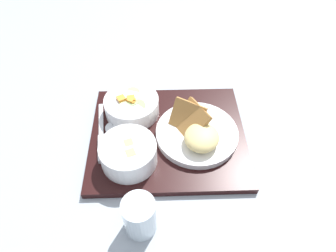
# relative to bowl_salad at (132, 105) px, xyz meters

# --- Properties ---
(ground_plane) EXTENTS (4.00, 4.00, 0.00)m
(ground_plane) POSITION_rel_bowl_salad_xyz_m (0.08, -0.09, -0.05)
(ground_plane) COLOR #99A3AD
(serving_tray) EXTENTS (0.42, 0.37, 0.02)m
(serving_tray) POSITION_rel_bowl_salad_xyz_m (0.08, -0.09, -0.04)
(serving_tray) COLOR black
(serving_tray) RESTS_ON ground_plane
(bowl_salad) EXTENTS (0.14, 0.14, 0.06)m
(bowl_salad) POSITION_rel_bowl_salad_xyz_m (0.00, 0.00, 0.00)
(bowl_salad) COLOR white
(bowl_salad) RESTS_ON serving_tray
(bowl_soup) EXTENTS (0.13, 0.13, 0.06)m
(bowl_soup) POSITION_rel_bowl_salad_xyz_m (-0.02, -0.15, 0.00)
(bowl_soup) COLOR white
(bowl_soup) RESTS_ON serving_tray
(plate_main) EXTENTS (0.20, 0.20, 0.08)m
(plate_main) POSITION_rel_bowl_salad_xyz_m (0.15, -0.11, -0.01)
(plate_main) COLOR white
(plate_main) RESTS_ON serving_tray
(knife) EXTENTS (0.01, 0.19, 0.01)m
(knife) POSITION_rel_bowl_salad_xyz_m (-0.08, -0.09, -0.02)
(knife) COLOR silver
(knife) RESTS_ON serving_tray
(spoon) EXTENTS (0.05, 0.14, 0.01)m
(spoon) POSITION_rel_bowl_salad_xyz_m (-0.06, -0.07, -0.02)
(spoon) COLOR silver
(spoon) RESTS_ON serving_tray
(glass_water) EXTENTS (0.07, 0.07, 0.09)m
(glass_water) POSITION_rel_bowl_salad_xyz_m (-0.01, -0.30, -0.00)
(glass_water) COLOR silver
(glass_water) RESTS_ON ground_plane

